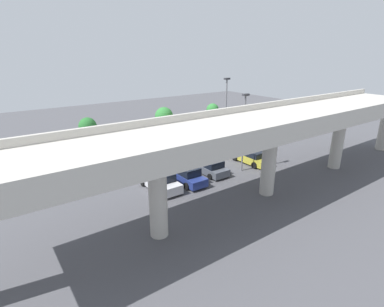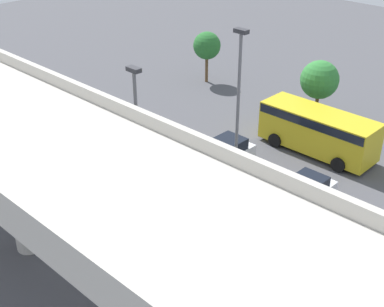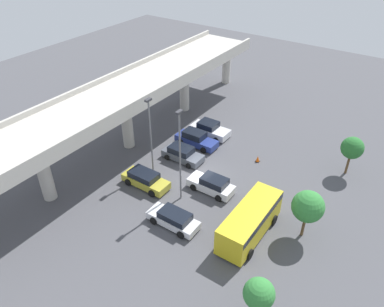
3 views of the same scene
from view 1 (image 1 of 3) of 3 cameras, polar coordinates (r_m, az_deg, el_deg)
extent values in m
plane|color=#4C4C51|center=(33.88, 1.44, -1.60)|extent=(92.32, 92.32, 0.00)
cube|color=#BCB7AD|center=(25.29, 15.04, 5.56)|extent=(43.08, 6.94, 0.90)
cube|color=#BCB7AD|center=(27.32, 9.80, 8.44)|extent=(43.08, 0.30, 0.55)
cube|color=#BCB7AD|center=(23.24, 21.47, 5.59)|extent=(43.08, 0.30, 0.55)
cylinder|color=#BCB7AD|center=(34.89, 26.01, 2.11)|extent=(1.21, 1.21, 5.85)
cylinder|color=#BCB7AD|center=(26.24, 14.42, -1.62)|extent=(1.21, 1.21, 5.85)
cylinder|color=#BCB7AD|center=(19.79, -6.52, -8.04)|extent=(1.21, 1.21, 5.85)
cube|color=silver|center=(39.41, 8.21, 1.95)|extent=(1.72, 4.60, 0.64)
cube|color=black|center=(39.38, 8.04, 2.88)|extent=(1.58, 2.67, 0.59)
cylinder|color=black|center=(39.10, 10.57, 1.43)|extent=(0.22, 0.68, 0.68)
cylinder|color=black|center=(37.90, 8.71, 0.97)|extent=(0.22, 0.68, 0.68)
cylinder|color=black|center=(41.03, 7.72, 2.41)|extent=(0.22, 0.68, 0.68)
cylinder|color=black|center=(39.89, 5.87, 2.00)|extent=(0.22, 0.68, 0.68)
cube|color=gold|center=(34.02, 11.03, -0.86)|extent=(1.78, 4.77, 0.74)
cube|color=black|center=(33.68, 11.35, 0.12)|extent=(1.64, 2.79, 0.60)
cylinder|color=black|center=(34.45, 8.19, -0.82)|extent=(0.22, 0.71, 0.71)
cylinder|color=black|center=(35.68, 10.32, -0.24)|extent=(0.22, 0.71, 0.71)
cylinder|color=black|center=(32.53, 11.76, -2.24)|extent=(0.22, 0.71, 0.71)
cylinder|color=black|center=(33.82, 13.88, -1.57)|extent=(0.22, 0.71, 0.71)
cube|color=silver|center=(36.04, 1.43, 0.62)|extent=(1.74, 4.49, 0.76)
cube|color=black|center=(36.10, 1.09, 1.83)|extent=(1.61, 2.41, 0.66)
cylinder|color=black|center=(35.61, 3.92, -0.05)|extent=(0.22, 0.65, 0.65)
cylinder|color=black|center=(34.55, 1.63, -0.61)|extent=(0.22, 0.65, 0.65)
cylinder|color=black|center=(37.68, 1.24, 1.06)|extent=(0.22, 0.65, 0.65)
cylinder|color=black|center=(36.69, -0.99, 0.56)|extent=(0.22, 0.65, 0.65)
cube|color=#515660|center=(30.68, 3.24, -2.82)|extent=(1.86, 4.43, 0.71)
cube|color=black|center=(30.28, 3.52, -1.74)|extent=(1.71, 2.46, 0.65)
cylinder|color=black|center=(31.24, 0.30, -2.82)|extent=(0.22, 0.60, 0.60)
cylinder|color=black|center=(32.31, 3.03, -2.09)|extent=(0.22, 0.60, 0.60)
cylinder|color=black|center=(29.22, 3.47, -4.43)|extent=(0.22, 0.60, 0.60)
cylinder|color=black|center=(30.37, 6.26, -3.58)|extent=(0.22, 0.60, 0.60)
cube|color=navy|center=(28.59, -1.27, -4.37)|extent=(1.76, 4.88, 0.75)
cube|color=black|center=(28.09, -0.96, -3.17)|extent=(1.62, 2.41, 0.73)
cylinder|color=black|center=(29.40, -4.39, -4.20)|extent=(0.22, 0.69, 0.69)
cylinder|color=black|center=(30.30, -1.48, -3.44)|extent=(0.22, 0.69, 0.69)
cylinder|color=black|center=(27.08, -1.03, -6.26)|extent=(0.22, 0.69, 0.69)
cylinder|color=black|center=(28.04, 2.01, -5.34)|extent=(0.22, 0.69, 0.69)
cube|color=silver|center=(27.33, -6.10, -5.59)|extent=(1.99, 4.65, 0.80)
cube|color=black|center=(26.84, -5.88, -4.35)|extent=(1.83, 2.15, 0.67)
cylinder|color=black|center=(28.19, -9.35, -5.53)|extent=(0.22, 0.64, 0.64)
cylinder|color=black|center=(29.04, -5.76, -4.61)|extent=(0.22, 0.64, 0.64)
cylinder|color=black|center=(25.86, -6.45, -7.72)|extent=(0.22, 0.64, 0.64)
cylinder|color=black|center=(26.79, -2.64, -6.62)|extent=(0.22, 0.64, 0.64)
cube|color=gold|center=(41.80, 0.11, 4.47)|extent=(7.23, 2.39, 2.41)
cube|color=black|center=(41.60, 0.11, 5.61)|extent=(7.08, 2.43, 0.53)
cylinder|color=black|center=(39.88, -1.48, 2.24)|extent=(0.88, 0.29, 0.88)
cylinder|color=black|center=(41.83, -3.36, 3.01)|extent=(0.88, 0.29, 0.88)
cylinder|color=black|center=(42.45, 3.53, 3.24)|extent=(0.88, 0.29, 0.88)
cylinder|color=black|center=(44.29, 1.55, 3.94)|extent=(0.88, 0.29, 0.88)
cylinder|color=slate|center=(30.65, 9.78, 3.56)|extent=(0.16, 0.16, 7.79)
cube|color=#333338|center=(29.86, 10.21, 10.97)|extent=(0.70, 0.35, 0.20)
cylinder|color=slate|center=(35.28, 6.40, 6.62)|extent=(0.16, 0.16, 8.86)
cube|color=#333338|center=(34.62, 6.68, 13.97)|extent=(0.70, 0.35, 0.20)
cylinder|color=brown|center=(48.97, 3.91, 6.11)|extent=(0.24, 0.24, 2.15)
sphere|color=#337F38|center=(48.58, 3.96, 8.33)|extent=(2.00, 2.00, 2.00)
cylinder|color=brown|center=(43.63, -5.27, 4.40)|extent=(0.24, 0.24, 2.01)
sphere|color=#337F38|center=(43.15, -5.35, 7.10)|extent=(2.58, 2.58, 2.58)
cylinder|color=brown|center=(40.06, -18.95, 2.19)|extent=(0.24, 0.24, 2.10)
sphere|color=#286B2D|center=(39.57, -19.25, 4.94)|extent=(2.19, 2.19, 2.19)
cube|color=black|center=(34.11, -9.40, -1.68)|extent=(0.44, 0.44, 0.04)
cone|color=#EA590F|center=(34.00, -9.43, -1.16)|extent=(0.40, 0.40, 0.70)
camera|label=2|loc=(39.06, 47.82, 18.86)|focal=50.00mm
camera|label=3|loc=(61.71, 12.80, 28.76)|focal=35.00mm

